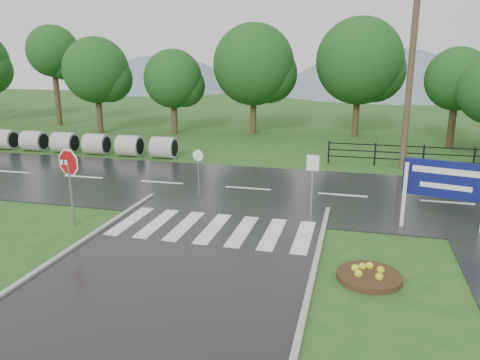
# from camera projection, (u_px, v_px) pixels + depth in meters

# --- Properties ---
(ground) EXTENTS (120.00, 120.00, 0.00)m
(ground) POSITION_uv_depth(u_px,v_px,m) (148.00, 306.00, 10.81)
(ground) COLOR #23501A
(ground) RESTS_ON ground
(main_road) EXTENTS (90.00, 8.00, 0.04)m
(main_road) POSITION_uv_depth(u_px,v_px,m) (248.00, 189.00, 20.17)
(main_road) COLOR black
(main_road) RESTS_ON ground
(crosswalk) EXTENTS (6.50, 2.80, 0.02)m
(crosswalk) POSITION_uv_depth(u_px,v_px,m) (213.00, 228.00, 15.48)
(crosswalk) COLOR silver
(crosswalk) RESTS_ON ground
(fence_west) EXTENTS (9.58, 0.08, 1.20)m
(fence_west) POSITION_uv_depth(u_px,v_px,m) (424.00, 154.00, 23.75)
(fence_west) COLOR black
(fence_west) RESTS_ON ground
(hills) EXTENTS (102.00, 48.00, 48.00)m
(hills) POSITION_uv_depth(u_px,v_px,m) (348.00, 191.00, 74.83)
(hills) COLOR slate
(hills) RESTS_ON ground
(treeline) EXTENTS (83.20, 5.20, 10.00)m
(treeline) POSITION_uv_depth(u_px,v_px,m) (308.00, 137.00, 33.03)
(treeline) COLOR #144316
(treeline) RESTS_ON ground
(culvert_pipes) EXTENTS (13.90, 1.20, 1.20)m
(culvert_pipes) POSITION_uv_depth(u_px,v_px,m) (65.00, 142.00, 27.64)
(culvert_pipes) COLOR #9E9B93
(culvert_pipes) RESTS_ON ground
(stop_sign) EXTENTS (1.21, 0.36, 2.82)m
(stop_sign) POSITION_uv_depth(u_px,v_px,m) (69.00, 170.00, 15.43)
(stop_sign) COLOR #939399
(stop_sign) RESTS_ON ground
(estate_billboard) EXTENTS (2.62, 0.71, 2.34)m
(estate_billboard) POSITION_uv_depth(u_px,v_px,m) (446.00, 183.00, 15.05)
(estate_billboard) COLOR silver
(estate_billboard) RESTS_ON ground
(flower_bed) EXTENTS (1.66, 1.66, 0.33)m
(flower_bed) POSITION_uv_depth(u_px,v_px,m) (369.00, 275.00, 12.03)
(flower_bed) COLOR #332111
(flower_bed) RESTS_ON ground
(reg_sign_small) EXTENTS (0.47, 0.11, 2.12)m
(reg_sign_small) POSITION_uv_depth(u_px,v_px,m) (313.00, 172.00, 17.00)
(reg_sign_small) COLOR #939399
(reg_sign_small) RESTS_ON ground
(reg_sign_round) EXTENTS (0.45, 0.08, 1.95)m
(reg_sign_round) POSITION_uv_depth(u_px,v_px,m) (198.00, 167.00, 18.82)
(reg_sign_round) COLOR #939399
(reg_sign_round) RESTS_ON ground
(utility_pole_east) EXTENTS (1.66, 0.31, 9.35)m
(utility_pole_east) POSITION_uv_depth(u_px,v_px,m) (410.00, 73.00, 22.48)
(utility_pole_east) COLOR #473523
(utility_pole_east) RESTS_ON ground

